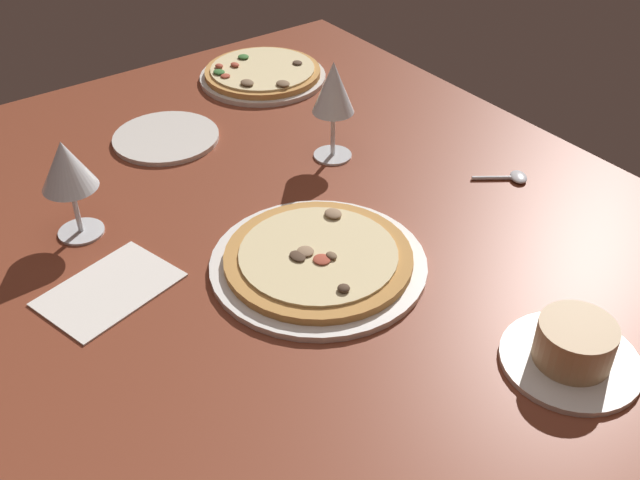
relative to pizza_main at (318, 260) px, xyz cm
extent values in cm
cube|color=brown|center=(-3.56, 3.18, -3.17)|extent=(150.00, 110.00, 4.00)
cylinder|color=white|center=(0.00, -0.01, -0.67)|extent=(31.27, 31.27, 1.00)
cylinder|color=#C68C47|center=(0.00, -0.01, 0.43)|extent=(27.10, 27.10, 1.20)
cylinder|color=beige|center=(0.00, -0.01, 1.23)|extent=(22.80, 22.80, 0.40)
ellipsoid|color=#4C3828|center=(8.67, -2.13, 1.80)|extent=(1.72, 1.70, 0.75)
ellipsoid|color=brown|center=(2.04, 0.81, 1.75)|extent=(1.85, 1.40, 0.65)
ellipsoid|color=#937556|center=(-6.05, 7.16, 1.79)|extent=(2.83, 2.50, 0.73)
ellipsoid|color=#937556|center=(-1.03, -1.52, 1.67)|extent=(2.54, 2.41, 0.49)
ellipsoid|color=#4C3828|center=(-0.77, -3.05, 1.66)|extent=(2.76, 2.01, 0.48)
ellipsoid|color=#AD4733|center=(1.80, -0.70, 1.63)|extent=(2.55, 2.45, 0.40)
cylinder|color=silver|center=(-57.91, 27.56, -0.67)|extent=(26.49, 26.49, 1.00)
cylinder|color=#C68C47|center=(-57.91, 27.56, 0.43)|extent=(24.30, 24.30, 1.20)
cylinder|color=beige|center=(-57.91, 27.56, 1.23)|extent=(21.84, 21.84, 0.40)
ellipsoid|color=#AD4733|center=(-61.93, 23.29, 1.77)|extent=(2.27, 1.63, 0.70)
ellipsoid|color=#AD4733|center=(-63.27, 20.26, 1.81)|extent=(1.93, 1.57, 0.76)
ellipsoid|color=#AD4733|center=(-58.56, 19.02, 1.66)|extent=(2.03, 1.98, 0.46)
ellipsoid|color=#387033|center=(-64.49, 26.94, 1.75)|extent=(2.48, 2.31, 0.64)
ellipsoid|color=brown|center=(-52.88, 20.72, 1.82)|extent=(3.08, 2.52, 0.78)
ellipsoid|color=#387033|center=(-60.80, 18.81, 1.75)|extent=(2.70, 2.23, 0.65)
ellipsoid|color=#4C3828|center=(-55.22, 34.60, 1.69)|extent=(2.23, 1.95, 0.53)
ellipsoid|color=brown|center=(-48.40, 26.37, 1.78)|extent=(3.05, 2.54, 0.71)
cylinder|color=silver|center=(33.68, 13.99, -0.77)|extent=(17.33, 17.33, 0.80)
cylinder|color=tan|center=(33.68, 13.99, 2.33)|extent=(9.54, 9.54, 5.42)
cylinder|color=silver|center=(-23.73, 20.35, -0.97)|extent=(6.75, 6.75, 0.40)
cylinder|color=silver|center=(-23.73, 20.35, 3.41)|extent=(0.80, 0.80, 8.37)
cone|color=silver|center=(-23.73, 20.35, 12.11)|extent=(7.20, 7.20, 9.03)
cone|color=maroon|center=(-23.73, 20.35, 8.99)|extent=(2.00, 2.00, 2.79)
cylinder|color=silver|center=(-28.03, -24.44, -0.97)|extent=(6.96, 6.96, 0.40)
cylinder|color=silver|center=(-28.03, -24.44, 3.18)|extent=(0.80, 0.80, 7.91)
cone|color=silver|center=(-28.03, -24.44, 10.91)|extent=(8.20, 8.20, 7.55)
cone|color=#5B0F19|center=(-28.03, -24.44, 8.40)|extent=(2.48, 2.48, 2.54)
cylinder|color=silver|center=(-46.48, -0.82, -0.72)|extent=(19.35, 19.35, 0.90)
cube|color=white|center=(-12.81, -26.48, -1.02)|extent=(16.69, 20.69, 0.30)
ellipsoid|color=silver|center=(0.93, 41.11, -0.67)|extent=(4.88, 4.59, 1.00)
cylinder|color=silver|center=(-1.33, 37.88, -0.82)|extent=(5.09, 6.87, 0.70)
camera|label=1|loc=(68.03, -49.28, 66.71)|focal=42.07mm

